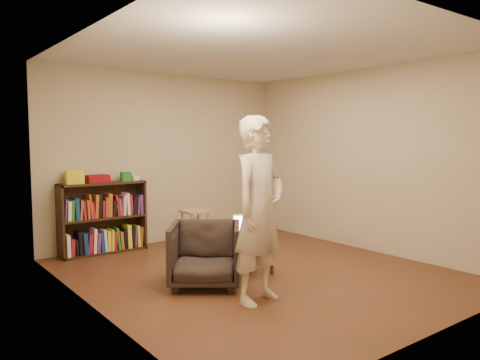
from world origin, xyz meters
TOP-DOWN VIEW (x-y plane):
  - floor at (0.00, 0.00)m, footprint 4.50×4.50m
  - ceiling at (0.00, 0.00)m, footprint 4.50×4.50m
  - wall_back at (0.00, 2.25)m, footprint 4.00×0.00m
  - wall_left at (-2.00, 0.00)m, footprint 0.00×4.50m
  - wall_right at (2.00, 0.00)m, footprint 0.00×4.50m
  - bookshelf at (-1.11, 2.09)m, footprint 1.20×0.30m
  - box_yellow at (-1.49, 2.09)m, footprint 0.25×0.19m
  - red_cloth at (-1.18, 2.11)m, footprint 0.32×0.25m
  - box_green at (-0.77, 2.06)m, footprint 0.15×0.15m
  - box_white at (-0.60, 2.10)m, footprint 0.10×0.10m
  - stool at (0.19, 1.73)m, footprint 0.37×0.37m
  - armchair at (-0.78, -0.03)m, footprint 1.06×1.06m
  - side_table at (-0.12, 0.03)m, footprint 0.45×0.45m
  - laptop at (-0.09, 0.11)m, footprint 0.45×0.45m
  - person at (-0.63, -0.78)m, footprint 0.75×0.59m

SIDE VIEW (x-z plane):
  - floor at x=0.00m, z-range 0.00..0.00m
  - armchair at x=-0.78m, z-range 0.00..0.70m
  - side_table at x=-0.12m, z-range 0.15..0.61m
  - stool at x=0.19m, z-range 0.16..0.69m
  - bookshelf at x=-1.11m, z-range -0.06..0.94m
  - laptop at x=-0.09m, z-range 0.40..0.62m
  - person at x=-0.63m, z-range 0.00..1.83m
  - box_white at x=-0.60m, z-range 1.00..1.07m
  - red_cloth at x=-1.18m, z-range 1.00..1.10m
  - box_green at x=-0.77m, z-range 1.00..1.13m
  - box_yellow at x=-1.49m, z-range 1.00..1.19m
  - wall_back at x=0.00m, z-range -0.70..3.30m
  - wall_left at x=-2.00m, z-range -0.95..3.55m
  - wall_right at x=2.00m, z-range -0.95..3.55m
  - ceiling at x=0.00m, z-range 2.60..2.60m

